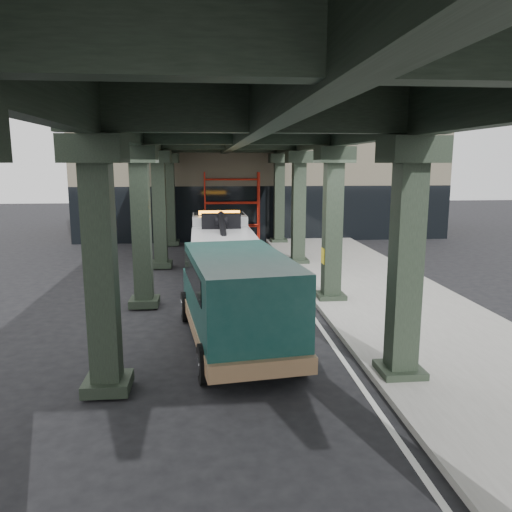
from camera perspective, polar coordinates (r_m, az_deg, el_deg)
ground at (r=14.31m, az=0.20°, el=-7.74°), size 90.00×90.00×0.00m
sidewalk at (r=17.17m, az=14.67°, el=-4.70°), size 5.00×40.00×0.15m
lane_stripe at (r=16.44m, az=5.42°, el=-5.32°), size 0.12×38.00×0.01m
viaduct at (r=15.58m, az=-2.06°, el=14.12°), size 7.40×32.00×6.40m
building at (r=33.69m, az=0.18°, el=9.74°), size 22.00×10.00×8.00m
scaffolding at (r=28.29m, az=-2.79°, el=5.73°), size 3.08×0.88×4.00m
tow_truck at (r=19.56m, az=-3.94°, el=1.12°), size 2.58×8.15×2.65m
towed_van at (r=12.16m, az=-2.19°, el=-4.79°), size 2.97×6.08×2.37m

